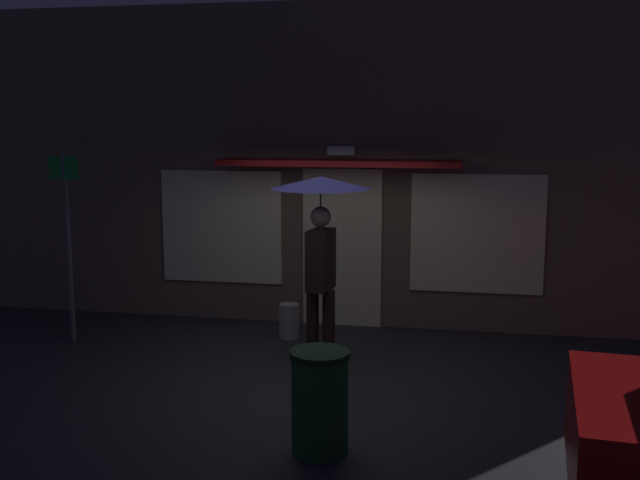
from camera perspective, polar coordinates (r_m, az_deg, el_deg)
ground_plane at (r=8.52m, az=-0.73°, el=-10.38°), size 18.00×18.00×0.00m
building_facade at (r=10.36m, az=1.87°, el=5.55°), size 10.89×1.00×4.44m
person_with_umbrella at (r=8.62m, az=0.04°, el=1.47°), size 1.17×1.17×2.21m
street_sign_post at (r=10.03m, az=-18.77°, el=0.46°), size 0.40×0.07×2.51m
sidewalk_bollard at (r=9.90m, az=-2.38°, el=-6.22°), size 0.26×0.26×0.46m
trash_bin at (r=6.54m, az=-0.02°, el=-12.29°), size 0.52×0.52×0.91m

